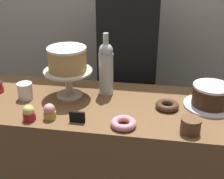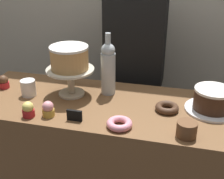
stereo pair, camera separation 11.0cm
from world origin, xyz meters
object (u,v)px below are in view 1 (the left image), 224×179
object	(u,v)px
cake_stand_pedestal	(69,78)
donut_chocolate	(167,106)
donut_pink	(123,123)
barista_figure	(128,83)
coffee_cup_ceramic	(25,91)
cupcake_lemon	(29,113)
chocolate_round_cake	(211,95)
wine_bottle_clear	(106,68)
cookie_stack	(191,126)
cupcake_strawberry	(49,112)
white_layer_cake	(67,59)
price_sign_chalkboard	(77,117)

from	to	relation	value
cake_stand_pedestal	donut_chocolate	xyz separation A→B (m)	(0.50, -0.06, -0.08)
donut_pink	barista_figure	size ratio (longest dim) A/B	0.07
coffee_cup_ceramic	cupcake_lemon	bearing A→B (deg)	-61.96
chocolate_round_cake	wine_bottle_clear	world-z (taller)	wine_bottle_clear
wine_bottle_clear	cookie_stack	bearing A→B (deg)	-37.12
barista_figure	cupcake_strawberry	bearing A→B (deg)	-112.35
coffee_cup_ceramic	white_layer_cake	bearing A→B (deg)	16.79
cupcake_lemon	donut_chocolate	size ratio (longest dim) A/B	0.66
cookie_stack	coffee_cup_ceramic	size ratio (longest dim) A/B	0.99
cupcake_lemon	donut_pink	bearing A→B (deg)	1.92
wine_bottle_clear	cupcake_strawberry	xyz separation A→B (m)	(-0.20, -0.30, -0.11)
cake_stand_pedestal	cupcake_lemon	xyz separation A→B (m)	(-0.11, -0.26, -0.06)
cupcake_strawberry	price_sign_chalkboard	bearing A→B (deg)	-4.43
price_sign_chalkboard	cookie_stack	bearing A→B (deg)	-0.34
price_sign_chalkboard	barista_figure	distance (m)	0.71
price_sign_chalkboard	donut_chocolate	bearing A→B (deg)	25.76
wine_bottle_clear	price_sign_chalkboard	xyz separation A→B (m)	(-0.07, -0.31, -0.12)
chocolate_round_cake	barista_figure	distance (m)	0.65
cake_stand_pedestal	cupcake_strawberry	size ratio (longest dim) A/B	3.32
coffee_cup_ceramic	barista_figure	xyz separation A→B (m)	(0.47, 0.51, -0.15)
donut_chocolate	cupcake_strawberry	bearing A→B (deg)	-161.08
donut_chocolate	cookie_stack	bearing A→B (deg)	-64.01
cookie_stack	chocolate_round_cake	bearing A→B (deg)	66.23
donut_chocolate	cupcake_lemon	bearing A→B (deg)	-161.32
cake_stand_pedestal	price_sign_chalkboard	xyz separation A→B (m)	(0.11, -0.25, -0.07)
coffee_cup_ceramic	barista_figure	world-z (taller)	barista_figure
barista_figure	chocolate_round_cake	bearing A→B (deg)	-44.31
wine_bottle_clear	donut_chocolate	world-z (taller)	wine_bottle_clear
cake_stand_pedestal	white_layer_cake	world-z (taller)	white_layer_cake
cupcake_strawberry	barista_figure	distance (m)	0.74
barista_figure	white_layer_cake	bearing A→B (deg)	-120.17
cookie_stack	donut_pink	bearing A→B (deg)	179.90
white_layer_cake	cupcake_lemon	xyz separation A→B (m)	(-0.11, -0.26, -0.17)
cake_stand_pedestal	donut_pink	world-z (taller)	cake_stand_pedestal
donut_pink	coffee_cup_ceramic	xyz separation A→B (m)	(-0.53, 0.18, 0.03)
cake_stand_pedestal	coffee_cup_ceramic	xyz separation A→B (m)	(-0.21, -0.06, -0.06)
chocolate_round_cake	donut_chocolate	xyz separation A→B (m)	(-0.20, -0.06, -0.05)
donut_pink	price_sign_chalkboard	size ratio (longest dim) A/B	1.60
donut_chocolate	coffee_cup_ceramic	xyz separation A→B (m)	(-0.72, -0.01, 0.03)
white_layer_cake	wine_bottle_clear	size ratio (longest dim) A/B	0.60
white_layer_cake	barista_figure	world-z (taller)	barista_figure
cupcake_strawberry	donut_pink	distance (m)	0.34
cupcake_lemon	price_sign_chalkboard	bearing A→B (deg)	4.38
donut_chocolate	price_sign_chalkboard	bearing A→B (deg)	-154.24
white_layer_cake	donut_chocolate	world-z (taller)	white_layer_cake
chocolate_round_cake	white_layer_cake	bearing A→B (deg)	-179.82
cookie_stack	barista_figure	world-z (taller)	barista_figure
donut_pink	cookie_stack	bearing A→B (deg)	-0.10
white_layer_cake	chocolate_round_cake	bearing A→B (deg)	0.18
cookie_stack	cupcake_strawberry	bearing A→B (deg)	178.79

